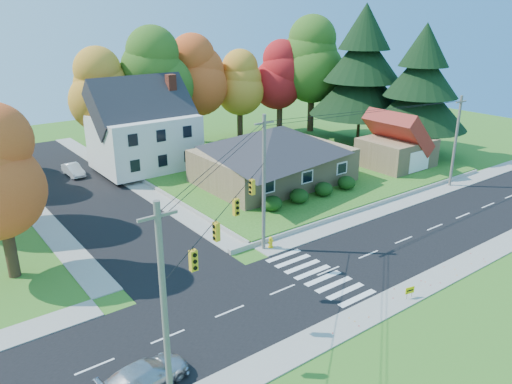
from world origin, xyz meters
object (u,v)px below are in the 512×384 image
fire_hydrant (271,243)px  ranch_house (273,154)px  silver_sedan (145,376)px  white_car (73,170)px

fire_hydrant → ranch_house: bearing=50.7°
silver_sedan → white_car: bearing=-18.6°
white_car → silver_sedan: bearing=-104.3°
ranch_house → white_car: size_ratio=3.85×
silver_sedan → white_car: 34.70m
silver_sedan → white_car: (7.62, 33.85, -0.00)m
white_car → fire_hydrant: (6.01, -26.01, -0.21)m
white_car → fire_hydrant: size_ratio=4.13×
ranch_house → silver_sedan: 29.50m
silver_sedan → white_car: size_ratio=1.14×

